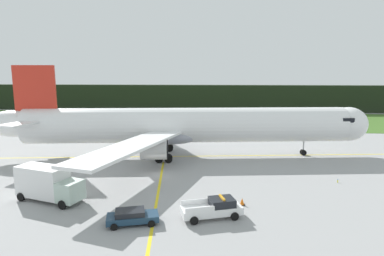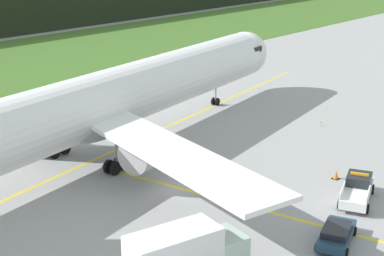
# 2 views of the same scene
# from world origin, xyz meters

# --- Properties ---
(ground) EXTENTS (320.00, 320.00, 0.00)m
(ground) POSITION_xyz_m (0.00, 0.00, 0.00)
(ground) COLOR #969797
(grass_verge) EXTENTS (320.00, 37.46, 0.04)m
(grass_verge) POSITION_xyz_m (0.00, 52.89, 0.02)
(grass_verge) COLOR #3E6524
(grass_verge) RESTS_ON ground
(distant_tree_line) EXTENTS (288.00, 6.56, 9.33)m
(distant_tree_line) POSITION_xyz_m (0.00, 77.90, 4.67)
(distant_tree_line) COLOR black
(distant_tree_line) RESTS_ON ground
(taxiway_centerline_main) EXTENTS (79.68, 11.34, 0.01)m
(taxiway_centerline_main) POSITION_xyz_m (2.92, 9.76, 0.00)
(taxiway_centerline_main) COLOR yellow
(taxiway_centerline_main) RESTS_ON ground
(taxiway_centerline_spur) EXTENTS (5.03, 34.14, 0.01)m
(taxiway_centerline_spur) POSITION_xyz_m (2.20, -11.13, 0.00)
(taxiway_centerline_spur) COLOR yellow
(taxiway_centerline_spur) RESTS_ON ground
(airliner) EXTENTS (60.52, 44.83, 14.42)m
(airliner) POSITION_xyz_m (2.45, 9.70, 4.98)
(airliner) COLOR white
(airliner) RESTS_ON ground
(ops_pickup_truck) EXTENTS (5.87, 3.64, 1.94)m
(ops_pickup_truck) POSITION_xyz_m (7.95, -12.46, 0.90)
(ops_pickup_truck) COLOR white
(ops_pickup_truck) RESTS_ON ground
(catering_truck) EXTENTS (7.63, 4.37, 3.76)m
(catering_truck) POSITION_xyz_m (-9.33, -10.06, 1.89)
(catering_truck) COLOR #B1C8BB
(catering_truck) RESTS_ON ground
(staff_car) EXTENTS (4.83, 3.05, 1.30)m
(staff_car) POSITION_xyz_m (0.83, -14.44, 0.70)
(staff_car) COLOR navy
(staff_car) RESTS_ON ground
(apron_cone) EXTENTS (0.59, 0.59, 0.74)m
(apron_cone) POSITION_xyz_m (10.71, -9.28, 0.36)
(apron_cone) COLOR black
(apron_cone) RESTS_ON ground
(taxiway_edge_light_east) EXTENTS (0.12, 0.12, 0.45)m
(taxiway_edge_light_east) POSITION_xyz_m (22.70, -1.27, 0.24)
(taxiway_edge_light_east) COLOR yellow
(taxiway_edge_light_east) RESTS_ON ground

